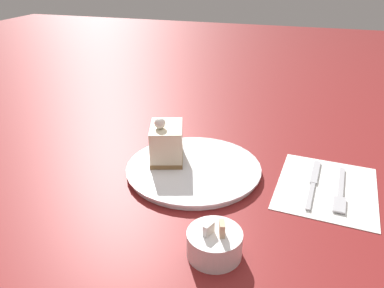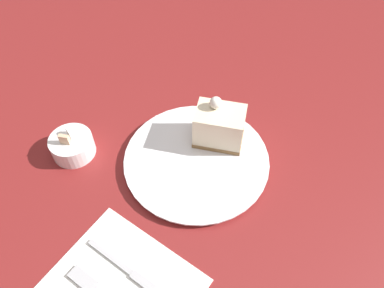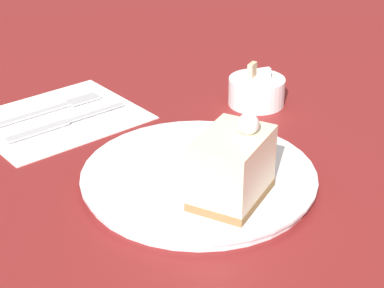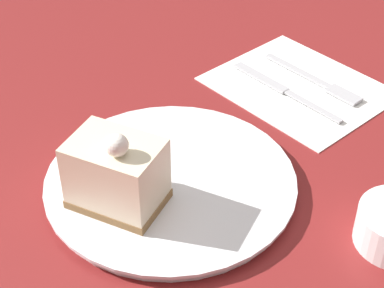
% 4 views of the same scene
% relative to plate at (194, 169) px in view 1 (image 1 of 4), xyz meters
% --- Properties ---
extents(ground_plane, '(4.00, 4.00, 0.00)m').
position_rel_plate_xyz_m(ground_plane, '(-0.04, 0.01, -0.01)').
color(ground_plane, maroon).
extents(plate, '(0.29, 0.29, 0.01)m').
position_rel_plate_xyz_m(plate, '(0.00, 0.00, 0.00)').
color(plate, white).
rests_on(plate, ground_plane).
extents(cake_slice, '(0.10, 0.11, 0.10)m').
position_rel_plate_xyz_m(cake_slice, '(0.07, -0.01, 0.05)').
color(cake_slice, olive).
rests_on(cake_slice, plate).
extents(napkin, '(0.21, 0.24, 0.00)m').
position_rel_plate_xyz_m(napkin, '(-0.27, -0.02, -0.01)').
color(napkin, white).
rests_on(napkin, ground_plane).
extents(fork, '(0.03, 0.17, 0.00)m').
position_rel_plate_xyz_m(fork, '(-0.30, -0.00, -0.00)').
color(fork, '#B2B2B7').
rests_on(fork, napkin).
extents(knife, '(0.03, 0.19, 0.00)m').
position_rel_plate_xyz_m(knife, '(-0.25, -0.04, -0.00)').
color(knife, '#B2B2B7').
rests_on(knife, napkin).
extents(sugar_bowl, '(0.09, 0.09, 0.06)m').
position_rel_plate_xyz_m(sugar_bowl, '(-0.10, 0.23, 0.01)').
color(sugar_bowl, white).
rests_on(sugar_bowl, ground_plane).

